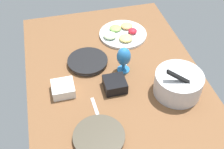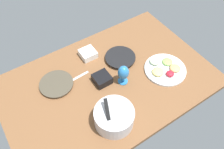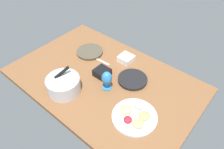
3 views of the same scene
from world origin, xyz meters
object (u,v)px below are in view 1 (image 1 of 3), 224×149
Objects in this scene: dinner_plate_left at (88,62)px; mixing_bowl at (178,83)px; dinner_plate_right at (99,137)px; hurricane_glass_blue at (124,58)px; fruit_platter at (122,34)px; square_bowl_white at (63,88)px; square_bowl_black at (115,84)px.

mixing_bowl reaches higher than dinner_plate_left.
hurricane_glass_blue is at bearing 150.76° from dinner_plate_right.
dinner_plate_right is 0.78× the size of fruit_platter.
hurricane_glass_blue reaches higher than fruit_platter.
dinner_plate_left is 0.76× the size of fruit_platter.
mixing_bowl reaches higher than fruit_platter.
hurricane_glass_blue is (34.34, -8.81, 8.59)cm from fruit_platter.
square_bowl_black reaches higher than square_bowl_white.
dinner_plate_right is at bearing -23.12° from fruit_platter.
hurricane_glass_blue is at bearing -14.39° from fruit_platter.
fruit_platter is 1.93× the size of hurricane_glass_blue.
mixing_bowl is at bearing 75.81° from square_bowl_white.
fruit_platter is (-58.72, -15.65, -5.35)cm from mixing_bowl.
dinner_plate_left is at bearing -155.47° from square_bowl_black.
hurricane_glass_blue is at bearing -134.90° from mixing_bowl.
hurricane_glass_blue is (-24.38, -24.46, 3.23)cm from mixing_bowl.
square_bowl_white is at bearing -47.25° from fruit_platter.
hurricane_glass_blue is 1.37× the size of square_bowl_white.
square_bowl_white reaches higher than dinner_plate_right.
dinner_plate_left reaches higher than dinner_plate_right.
mixing_bowl is 1.55× the size of hurricane_glass_blue.
square_bowl_white is (-15.72, -62.16, -3.84)cm from mixing_bowl.
dinner_plate_right is at bearing 20.22° from square_bowl_white.
dinner_plate_left is at bearing -51.40° from fruit_platter.
dinner_plate_left is 2.02× the size of square_bowl_white.
mixing_bowl is (-19.69, 49.12, 5.73)cm from dinner_plate_right.
dinner_plate_right is 2.08× the size of square_bowl_black.
square_bowl_white reaches higher than dinner_plate_left.
square_bowl_white is (8.66, -37.71, -7.08)cm from hurricane_glass_blue.
fruit_platter is at bearing 132.75° from square_bowl_white.
dinner_plate_right is at bearing -4.79° from dinner_plate_left.
dinner_plate_right is 85.25cm from fruit_platter.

